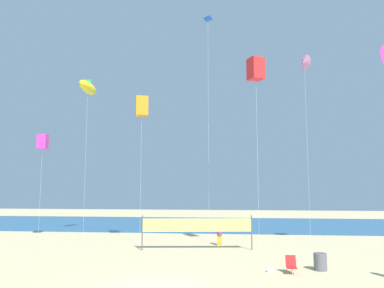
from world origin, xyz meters
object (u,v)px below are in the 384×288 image
Objects in this scene: kite_pink_delta at (304,63)px; kite_blue_diamond at (208,22)px; kite_orange_box at (142,106)px; kite_magenta_box at (43,142)px; trash_barrel at (320,262)px; kite_red_box at (256,69)px; kite_magenta_delta at (384,57)px; volleyball_net at (197,226)px; folding_beach_chair at (291,264)px; kite_yellow_inflatable at (88,88)px; beachgoer_plum_shirt at (219,234)px; beach_handbag at (271,270)px.

kite_blue_diamond reaches higher than kite_pink_delta.
kite_orange_box is 9.15m from kite_magenta_box.
trash_barrel is 21.59m from kite_blue_diamond.
kite_red_box reaches higher than trash_barrel.
kite_orange_box reaches higher than trash_barrel.
volleyball_net is at bearing 176.55° from kite_magenta_delta.
kite_magenta_box is at bearing 168.37° from volleyball_net.
folding_beach_chair is 0.06× the size of kite_yellow_inflatable.
trash_barrel is (1.64, 0.93, -0.02)m from folding_beach_chair.
volleyball_net is (-5.47, 6.81, 1.17)m from folding_beach_chair.
beachgoer_plum_shirt is 9.98m from folding_beach_chair.
folding_beach_chair is 17.76m from kite_pink_delta.
volleyball_net is 15.82m from kite_pink_delta.
kite_blue_diamond is 12.11m from kite_yellow_inflatable.
kite_magenta_delta is (4.45, -4.46, -1.24)m from kite_pink_delta.
beachgoer_plum_shirt is at bearing -1.51° from kite_magenta_box.
kite_red_box is 1.49× the size of kite_magenta_box.
beach_handbag is 0.04× the size of kite_magenta_box.
kite_magenta_delta reaches higher than kite_orange_box.
beachgoer_plum_shirt is 0.14× the size of kite_orange_box.
kite_yellow_inflatable is (-17.44, 10.78, 12.85)m from trash_barrel.
trash_barrel is at bearing -102.80° from beachgoer_plum_shirt.
kite_orange_box is (-8.71, 3.37, -1.64)m from kite_red_box.
kite_pink_delta is 18.87m from kite_yellow_inflatable.
beachgoer_plum_shirt reaches higher than beach_handbag.
kite_blue_diamond reaches higher than beach_handbag.
kite_blue_diamond is (5.08, 2.44, 7.80)m from kite_orange_box.
kite_yellow_inflatable is at bearing 176.28° from kite_pink_delta.
kite_orange_box is at bearing -170.68° from kite_pink_delta.
kite_red_box reaches higher than beach_handbag.
beach_handbag is (4.46, -6.55, -1.51)m from volleyball_net.
kite_pink_delta is 1.08× the size of kite_magenta_delta.
trash_barrel reaches higher than folding_beach_chair.
kite_pink_delta is at bearing 68.60° from beach_handbag.
volleyball_net is 0.55× the size of kite_magenta_delta.
kite_pink_delta is at bearing 134.94° from kite_magenta_delta.
kite_red_box is 0.93× the size of kite_yellow_inflatable.
kite_orange_box is at bearing 137.88° from beach_handbag.
volleyball_net is (-1.49, -2.33, 0.75)m from beachgoer_plum_shirt.
kite_magenta_box is (-17.67, 9.27, 8.04)m from beach_handbag.
beach_handbag is 0.02× the size of kite_magenta_delta.
kite_orange_box is at bearing -7.63° from kite_magenta_box.
kite_blue_diamond is at bearing 81.84° from volleyball_net.
beachgoer_plum_shirt is at bearing 108.50° from beach_handbag.
kite_orange_box is (-5.99, -0.78, 9.82)m from beachgoer_plum_shirt.
kite_pink_delta is at bearing 52.20° from kite_red_box.
folding_beach_chair is 0.11× the size of volleyball_net.
kite_red_box is 16.04m from kite_yellow_inflatable.
volleyball_net is 0.88× the size of kite_magenta_box.
kite_magenta_box is at bearing -177.46° from kite_pink_delta.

